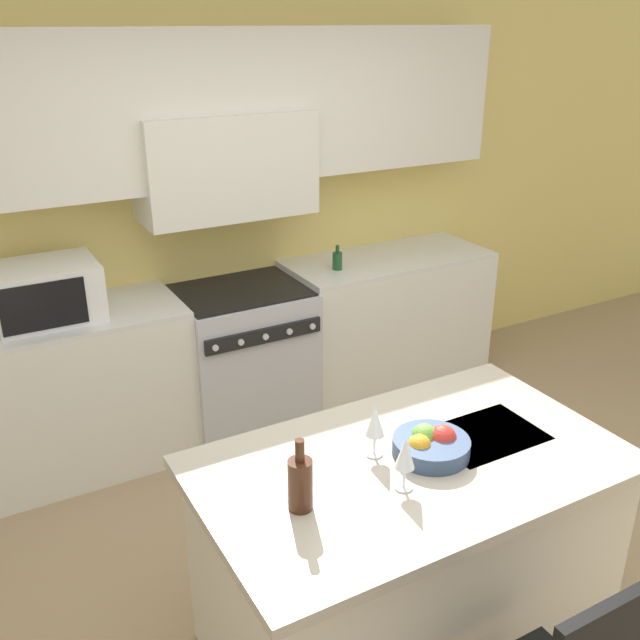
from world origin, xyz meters
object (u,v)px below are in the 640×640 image
wine_glass_near (405,454)px  fruit_bowl (431,444)px  oil_bottle_on_counter (337,260)px  microwave (46,292)px  wine_bottle (300,483)px  wine_glass_far (375,423)px  range_stove (243,357)px

wine_glass_near → fruit_bowl: bearing=30.6°
wine_glass_near → oil_bottle_on_counter: (0.93, 2.06, -0.03)m
microwave → fruit_bowl: bearing=-62.2°
fruit_bowl → oil_bottle_on_counter: 2.06m
wine_bottle → wine_glass_far: bearing=20.3°
wine_bottle → wine_glass_near: 0.38m
microwave → wine_bottle: bearing=-77.3°
microwave → wine_glass_far: bearing=-65.7°
wine_bottle → wine_glass_far: size_ratio=1.30×
range_stove → wine_glass_far: wine_glass_far is taller
wine_glass_near → oil_bottle_on_counter: bearing=65.6°
range_stove → wine_glass_near: bearing=-97.3°
microwave → fruit_bowl: (1.05, -1.98, -0.16)m
range_stove → wine_glass_far: bearing=-97.5°
range_stove → wine_bottle: (-0.64, -2.01, 0.54)m
oil_bottle_on_counter → wine_glass_far: bearing=-116.4°
fruit_bowl → microwave: bearing=117.8°
range_stove → wine_bottle: 2.18m
wine_bottle → wine_glass_near: wine_bottle is taller
wine_glass_far → fruit_bowl: wine_glass_far is taller
wine_glass_near → oil_bottle_on_counter: 2.26m
range_stove → microwave: (-1.10, 0.02, 0.64)m
microwave → fruit_bowl: 2.25m
wine_bottle → fruit_bowl: bearing=4.7°
range_stove → wine_glass_near: size_ratio=4.42×
fruit_bowl → oil_bottle_on_counter: size_ratio=1.84×
oil_bottle_on_counter → range_stove: bearing=176.8°
range_stove → oil_bottle_on_counter: oil_bottle_on_counter is taller
fruit_bowl → wine_bottle: bearing=-175.3°
range_stove → oil_bottle_on_counter: bearing=-3.2°
range_stove → wine_bottle: bearing=-107.6°
range_stove → microwave: size_ratio=1.71×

